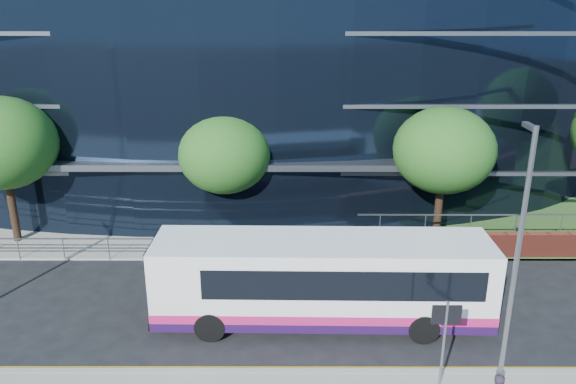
{
  "coord_description": "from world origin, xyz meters",
  "views": [
    {
      "loc": [
        -0.02,
        -15.59,
        11.1
      ],
      "look_at": [
        -0.06,
        8.0,
        2.89
      ],
      "focal_mm": 35.0,
      "sensor_mm": 36.0,
      "label": 1
    }
  ],
  "objects_px": {
    "tree_far_a": "(2,143)",
    "city_bus": "(325,280)",
    "tree_dist_e": "(535,68)",
    "tree_far_b": "(225,154)",
    "street_sign": "(445,325)",
    "streetlight_east": "(516,263)",
    "tree_far_c": "(444,151)"
  },
  "relations": [
    {
      "from": "tree_far_a",
      "to": "city_bus",
      "type": "distance_m",
      "value": 16.18
    },
    {
      "from": "tree_dist_e",
      "to": "tree_far_b",
      "type": "bearing_deg",
      "value": -131.52
    },
    {
      "from": "tree_far_a",
      "to": "tree_dist_e",
      "type": "relative_size",
      "value": 1.07
    },
    {
      "from": "street_sign",
      "to": "tree_dist_e",
      "type": "relative_size",
      "value": 0.43
    },
    {
      "from": "tree_far_b",
      "to": "streetlight_east",
      "type": "bearing_deg",
      "value": -52.37
    },
    {
      "from": "tree_far_c",
      "to": "city_bus",
      "type": "relative_size",
      "value": 0.55
    },
    {
      "from": "street_sign",
      "to": "streetlight_east",
      "type": "bearing_deg",
      "value": -21.36
    },
    {
      "from": "city_bus",
      "to": "tree_far_c",
      "type": "bearing_deg",
      "value": 51.43
    },
    {
      "from": "tree_far_b",
      "to": "tree_far_c",
      "type": "bearing_deg",
      "value": -2.86
    },
    {
      "from": "streetlight_east",
      "to": "city_bus",
      "type": "height_order",
      "value": "streetlight_east"
    },
    {
      "from": "tree_far_a",
      "to": "tree_far_b",
      "type": "bearing_deg",
      "value": 2.86
    },
    {
      "from": "tree_far_a",
      "to": "tree_far_b",
      "type": "relative_size",
      "value": 1.15
    },
    {
      "from": "tree_far_b",
      "to": "tree_far_c",
      "type": "xyz_separation_m",
      "value": [
        10.0,
        -0.5,
        0.33
      ]
    },
    {
      "from": "tree_far_a",
      "to": "streetlight_east",
      "type": "height_order",
      "value": "streetlight_east"
    },
    {
      "from": "street_sign",
      "to": "city_bus",
      "type": "height_order",
      "value": "city_bus"
    },
    {
      "from": "tree_far_b",
      "to": "tree_dist_e",
      "type": "distance_m",
      "value": 40.74
    },
    {
      "from": "tree_far_a",
      "to": "streetlight_east",
      "type": "relative_size",
      "value": 0.87
    },
    {
      "from": "tree_far_b",
      "to": "city_bus",
      "type": "xyz_separation_m",
      "value": [
        4.25,
        -7.48,
        -2.52
      ]
    },
    {
      "from": "street_sign",
      "to": "streetlight_east",
      "type": "distance_m",
      "value": 2.8
    },
    {
      "from": "tree_far_a",
      "to": "tree_far_b",
      "type": "xyz_separation_m",
      "value": [
        10.0,
        0.5,
        -0.65
      ]
    },
    {
      "from": "streetlight_east",
      "to": "city_bus",
      "type": "distance_m",
      "value": 6.9
    },
    {
      "from": "street_sign",
      "to": "tree_far_c",
      "type": "distance_m",
      "value": 11.14
    },
    {
      "from": "tree_far_a",
      "to": "city_bus",
      "type": "height_order",
      "value": "tree_far_a"
    },
    {
      "from": "tree_far_b",
      "to": "streetlight_east",
      "type": "height_order",
      "value": "streetlight_east"
    },
    {
      "from": "streetlight_east",
      "to": "city_bus",
      "type": "relative_size",
      "value": 0.68
    },
    {
      "from": "street_sign",
      "to": "tree_far_a",
      "type": "distance_m",
      "value": 20.63
    },
    {
      "from": "tree_far_c",
      "to": "tree_dist_e",
      "type": "relative_size",
      "value": 1.0
    },
    {
      "from": "street_sign",
      "to": "tree_dist_e",
      "type": "bearing_deg",
      "value": 64.88
    },
    {
      "from": "city_bus",
      "to": "tree_dist_e",
      "type": "bearing_deg",
      "value": 59.98
    },
    {
      "from": "tree_far_a",
      "to": "tree_far_c",
      "type": "xyz_separation_m",
      "value": [
        20.0,
        0.0,
        -0.33
      ]
    },
    {
      "from": "tree_dist_e",
      "to": "city_bus",
      "type": "relative_size",
      "value": 0.55
    },
    {
      "from": "streetlight_east",
      "to": "city_bus",
      "type": "xyz_separation_m",
      "value": [
        -4.75,
        4.19,
        -2.75
      ]
    }
  ]
}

